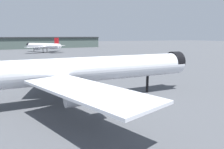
# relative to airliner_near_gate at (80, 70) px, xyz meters

# --- Properties ---
(ground) EXTENTS (900.00, 900.00, 0.00)m
(ground) POSITION_rel_airliner_near_gate_xyz_m (3.63, -2.34, -6.35)
(ground) COLOR #4C4F54
(airliner_near_gate) EXTENTS (55.52, 50.79, 14.42)m
(airliner_near_gate) POSITION_rel_airliner_near_gate_xyz_m (0.00, 0.00, 0.00)
(airliner_near_gate) COLOR silver
(airliner_near_gate) RESTS_ON ground
(airliner_far_taxiway) EXTENTS (30.50, 34.37, 11.58)m
(airliner_far_taxiway) POSITION_rel_airliner_near_gate_xyz_m (8.25, 139.46, -1.24)
(airliner_far_taxiway) COLOR white
(airliner_far_taxiway) RESTS_ON ground
(terminal_building) EXTENTS (180.39, 43.04, 16.94)m
(terminal_building) POSITION_rel_airliner_near_gate_xyz_m (-15.46, 198.91, -0.36)
(terminal_building) COLOR #475651
(terminal_building) RESTS_ON ground
(baggage_tug_wing) EXTENTS (2.50, 3.48, 1.85)m
(baggage_tug_wing) POSITION_rel_airliner_near_gate_xyz_m (-10.96, 31.04, -5.37)
(baggage_tug_wing) COLOR black
(baggage_tug_wing) RESTS_ON ground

